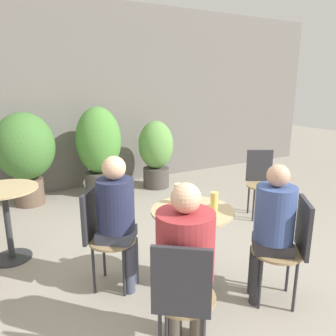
{
  "coord_description": "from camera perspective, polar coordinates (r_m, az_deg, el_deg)",
  "views": [
    {
      "loc": [
        -1.34,
        -1.9,
        1.72
      ],
      "look_at": [
        0.01,
        0.53,
        1.0
      ],
      "focal_mm": 35.0,
      "sensor_mm": 36.0,
      "label": 1
    }
  ],
  "objects": [
    {
      "name": "ground_plane",
      "position": [
        2.89,
        5.39,
        -21.98
      ],
      "size": [
        20.0,
        20.0,
        0.0
      ],
      "primitive_type": "plane",
      "color": "gray"
    },
    {
      "name": "storefront_wall",
      "position": [
        5.54,
        -15.38,
        11.82
      ],
      "size": [
        10.0,
        0.06,
        3.0
      ],
      "color": "slate",
      "rests_on": "ground_plane"
    },
    {
      "name": "cafe_table_near",
      "position": [
        2.7,
        4.21,
        -11.1
      ],
      "size": [
        0.66,
        0.66,
        0.75
      ],
      "color": "#2D2D33",
      "rests_on": "ground_plane"
    },
    {
      "name": "cafe_table_far",
      "position": [
        3.56,
        -26.39,
        -6.33
      ],
      "size": [
        0.63,
        0.63,
        0.75
      ],
      "color": "#2D2D33",
      "rests_on": "ground_plane"
    },
    {
      "name": "bistro_chair_0",
      "position": [
        2.86,
        -11.51,
        -10.51
      ],
      "size": [
        0.46,
        0.45,
        0.87
      ],
      "rotation": [
        0.0,
        0.0,
        0.92
      ],
      "color": "#997F56",
      "rests_on": "ground_plane"
    },
    {
      "name": "bistro_chair_1",
      "position": [
        2.06,
        2.56,
        -21.05
      ],
      "size": [
        0.45,
        0.46,
        0.87
      ],
      "rotation": [
        0.0,
        0.0,
        -3.79
      ],
      "color": "#997F56",
      "rests_on": "ground_plane"
    },
    {
      "name": "bistro_chair_2",
      "position": [
        2.77,
        20.48,
        -11.98
      ],
      "size": [
        0.46,
        0.45,
        0.87
      ],
      "rotation": [
        0.0,
        0.0,
        -2.22
      ],
      "color": "#997F56",
      "rests_on": "ground_plane"
    },
    {
      "name": "bistro_chair_4",
      "position": [
        4.46,
        15.81,
        -1.55
      ],
      "size": [
        0.44,
        0.45,
        0.87
      ],
      "rotation": [
        0.0,
        0.0,
        5.79
      ],
      "color": "#997F56",
      "rests_on": "ground_plane"
    },
    {
      "name": "seated_person_0",
      "position": [
        2.74,
        -8.82,
        -7.47
      ],
      "size": [
        0.39,
        0.39,
        1.16
      ],
      "rotation": [
        0.0,
        0.0,
        0.92
      ],
      "color": "#42475B",
      "rests_on": "ground_plane"
    },
    {
      "name": "seated_person_1",
      "position": [
        2.09,
        3.03,
        -15.06
      ],
      "size": [
        0.45,
        0.46,
        1.16
      ],
      "rotation": [
        0.0,
        0.0,
        2.49
      ],
      "color": "brown",
      "rests_on": "ground_plane"
    },
    {
      "name": "seated_person_2",
      "position": [
        2.68,
        17.73,
        -8.89
      ],
      "size": [
        0.39,
        0.38,
        1.14
      ],
      "rotation": [
        0.0,
        0.0,
        4.06
      ],
      "color": "#2D2D33",
      "rests_on": "ground_plane"
    },
    {
      "name": "beer_glass_0",
      "position": [
        2.72,
        1.83,
        -4.47
      ],
      "size": [
        0.07,
        0.07,
        0.17
      ],
      "color": "beige",
      "rests_on": "cafe_table_near"
    },
    {
      "name": "beer_glass_1",
      "position": [
        2.51,
        8.04,
        -6.13
      ],
      "size": [
        0.06,
        0.06,
        0.18
      ],
      "color": "#DBC65B",
      "rests_on": "cafe_table_near"
    },
    {
      "name": "potted_plant_0",
      "position": [
        5.02,
        -23.63,
        2.82
      ],
      "size": [
        0.82,
        0.82,
        1.34
      ],
      "color": "brown",
      "rests_on": "ground_plane"
    },
    {
      "name": "potted_plant_1",
      "position": [
        5.15,
        -11.94,
        3.62
      ],
      "size": [
        0.68,
        0.68,
        1.38
      ],
      "color": "#47423D",
      "rests_on": "ground_plane"
    },
    {
      "name": "potted_plant_2",
      "position": [
        5.46,
        -2.12,
        2.95
      ],
      "size": [
        0.58,
        0.58,
        1.12
      ],
      "color": "#47423D",
      "rests_on": "ground_plane"
    }
  ]
}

